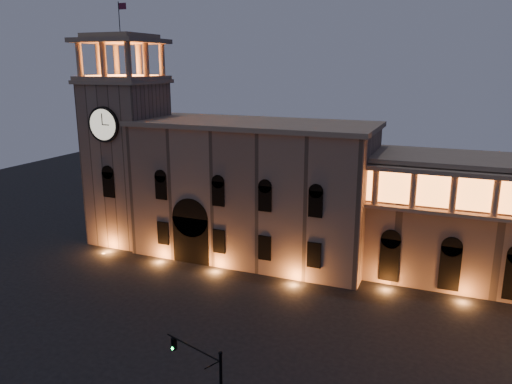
% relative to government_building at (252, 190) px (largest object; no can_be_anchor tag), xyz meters
% --- Properties ---
extents(ground, '(160.00, 160.00, 0.00)m').
position_rel_government_building_xyz_m(ground, '(2.08, -21.93, -8.77)').
color(ground, black).
rests_on(ground, ground).
extents(government_building, '(30.80, 12.80, 17.60)m').
position_rel_government_building_xyz_m(government_building, '(0.00, 0.00, 0.00)').
color(government_building, '#896D5A').
rests_on(government_building, ground).
extents(clock_tower, '(9.80, 9.80, 32.40)m').
position_rel_government_building_xyz_m(clock_tower, '(-18.42, -0.95, 3.73)').
color(clock_tower, '#896D5A').
rests_on(clock_tower, ground).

